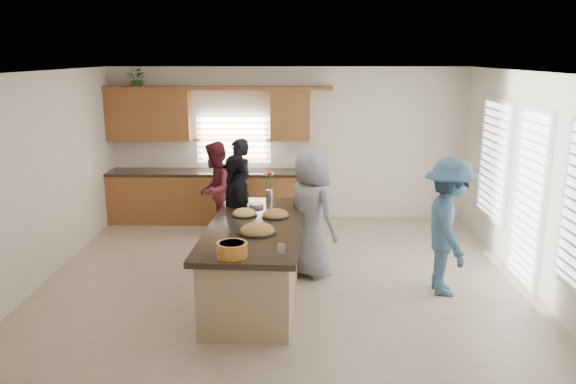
{
  "coord_description": "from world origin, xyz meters",
  "views": [
    {
      "loc": [
        0.19,
        -7.27,
        3.01
      ],
      "look_at": [
        0.06,
        0.3,
        1.15
      ],
      "focal_mm": 35.0,
      "sensor_mm": 36.0,
      "label": 1
    }
  ],
  "objects_px": {
    "woman_left_front": "(236,213)",
    "woman_right_back": "(448,227)",
    "woman_left_mid": "(215,190)",
    "woman_right_front": "(311,213)",
    "island": "(256,262)",
    "salad_bowl": "(232,249)",
    "woman_left_back": "(240,188)"
  },
  "relations": [
    {
      "from": "woman_left_front",
      "to": "woman_right_back",
      "type": "relative_size",
      "value": 0.94
    },
    {
      "from": "woman_left_mid",
      "to": "woman_right_front",
      "type": "xyz_separation_m",
      "value": [
        1.55,
        -1.63,
        0.08
      ]
    },
    {
      "from": "island",
      "to": "salad_bowl",
      "type": "relative_size",
      "value": 8.48
    },
    {
      "from": "island",
      "to": "woman_right_back",
      "type": "relative_size",
      "value": 1.55
    },
    {
      "from": "salad_bowl",
      "to": "woman_right_front",
      "type": "height_order",
      "value": "woman_right_front"
    },
    {
      "from": "salad_bowl",
      "to": "woman_right_back",
      "type": "xyz_separation_m",
      "value": [
        2.6,
        1.29,
        -0.15
      ]
    },
    {
      "from": "woman_left_mid",
      "to": "woman_right_back",
      "type": "height_order",
      "value": "woman_right_back"
    },
    {
      "from": "island",
      "to": "woman_left_back",
      "type": "height_order",
      "value": "woman_left_back"
    },
    {
      "from": "woman_left_front",
      "to": "woman_right_back",
      "type": "distance_m",
      "value": 2.89
    },
    {
      "from": "woman_left_back",
      "to": "woman_left_front",
      "type": "xyz_separation_m",
      "value": [
        0.11,
        -1.54,
        0.01
      ]
    },
    {
      "from": "salad_bowl",
      "to": "island",
      "type": "bearing_deg",
      "value": 82.18
    },
    {
      "from": "woman_right_front",
      "to": "woman_right_back",
      "type": "bearing_deg",
      "value": -147.0
    },
    {
      "from": "woman_left_mid",
      "to": "woman_right_front",
      "type": "bearing_deg",
      "value": 53.58
    },
    {
      "from": "salad_bowl",
      "to": "woman_left_back",
      "type": "relative_size",
      "value": 0.2
    },
    {
      "from": "island",
      "to": "woman_left_front",
      "type": "xyz_separation_m",
      "value": [
        -0.34,
        0.93,
        0.38
      ]
    },
    {
      "from": "woman_left_mid",
      "to": "island",
      "type": "bearing_deg",
      "value": 29.55
    },
    {
      "from": "woman_left_front",
      "to": "woman_right_front",
      "type": "relative_size",
      "value": 0.94
    },
    {
      "from": "woman_left_mid",
      "to": "woman_left_front",
      "type": "xyz_separation_m",
      "value": [
        0.5,
        -1.45,
        0.03
      ]
    },
    {
      "from": "island",
      "to": "woman_right_back",
      "type": "xyz_separation_m",
      "value": [
        2.44,
        0.16,
        0.43
      ]
    },
    {
      "from": "woman_left_back",
      "to": "woman_right_front",
      "type": "relative_size",
      "value": 0.94
    },
    {
      "from": "salad_bowl",
      "to": "woman_right_back",
      "type": "distance_m",
      "value": 2.9
    },
    {
      "from": "island",
      "to": "woman_left_mid",
      "type": "bearing_deg",
      "value": 112.21
    },
    {
      "from": "woman_left_back",
      "to": "woman_right_back",
      "type": "height_order",
      "value": "woman_right_back"
    },
    {
      "from": "salad_bowl",
      "to": "woman_left_mid",
      "type": "height_order",
      "value": "woman_left_mid"
    },
    {
      "from": "island",
      "to": "woman_left_back",
      "type": "xyz_separation_m",
      "value": [
        -0.45,
        2.47,
        0.38
      ]
    },
    {
      "from": "island",
      "to": "woman_right_back",
      "type": "height_order",
      "value": "woman_right_back"
    },
    {
      "from": "woman_left_back",
      "to": "woman_right_back",
      "type": "relative_size",
      "value": 0.94
    },
    {
      "from": "island",
      "to": "woman_right_front",
      "type": "distance_m",
      "value": 1.12
    },
    {
      "from": "woman_left_back",
      "to": "woman_right_back",
      "type": "distance_m",
      "value": 3.7
    },
    {
      "from": "island",
      "to": "woman_right_back",
      "type": "distance_m",
      "value": 2.48
    },
    {
      "from": "woman_left_mid",
      "to": "woman_right_back",
      "type": "bearing_deg",
      "value": 65.91
    },
    {
      "from": "woman_left_back",
      "to": "woman_right_front",
      "type": "distance_m",
      "value": 2.08
    }
  ]
}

